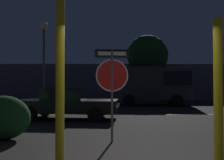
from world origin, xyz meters
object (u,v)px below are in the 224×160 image
Objects in this scene: hedge_bush_1 at (3,118)px; tree_0 at (147,56)px; yellow_pole_left at (60,81)px; passing_car_2 at (67,103)px; delivery_truck at (153,84)px; yellow_pole_right at (218,94)px; street_lamp at (44,46)px; stop_sign at (112,76)px.

hedge_bush_1 is 18.56m from tree_0.
passing_car_2 is (-1.03, 6.72, -0.85)m from yellow_pole_left.
passing_car_2 is 0.80× the size of delivery_truck.
tree_0 reaches higher than hedge_bush_1.
yellow_pole_right is 0.43× the size of street_lamp.
yellow_pole_left is 2.75m from yellow_pole_right.
yellow_pole_left is at bearing 13.83° from passing_car_2.
hedge_bush_1 is (-4.77, 2.43, -0.73)m from yellow_pole_right.
hedge_bush_1 is at bearing -23.22° from delivery_truck.
yellow_pole_right is at bearing 34.63° from passing_car_2.
passing_car_2 is 8.57m from street_lamp.
delivery_truck is at bearing 73.96° from yellow_pole_left.
yellow_pole_left is 14.67m from delivery_truck.
street_lamp is at bearing 105.93° from yellow_pole_left.
hedge_bush_1 is (-2.94, 0.25, -1.12)m from stop_sign.
delivery_truck is (1.32, 14.03, 0.27)m from yellow_pole_right.
street_lamp is (-4.87, 11.64, 2.63)m from stop_sign.
yellow_pole_left is 0.68× the size of passing_car_2.
delivery_truck reaches higher than passing_car_2.
stop_sign is 0.91× the size of yellow_pole_right.
passing_car_2 is 9.00m from delivery_truck.
yellow_pole_left is 0.49× the size of tree_0.
street_lamp is at bearing -152.57° from passing_car_2.
passing_car_2 is (1.01, 4.23, 0.10)m from hedge_bush_1.
hedge_bush_1 is at bearing 129.15° from yellow_pole_left.
street_lamp is 10.09m from tree_0.
hedge_bush_1 is at bearing -8.23° from passing_car_2.
hedge_bush_1 is 13.14m from delivery_truck.
stop_sign is 0.42× the size of delivery_truck.
stop_sign is 0.38× the size of tree_0.
hedge_bush_1 is at bearing -80.37° from street_lamp.
yellow_pole_right is 5.40m from hedge_bush_1.
street_lamp reaches higher than stop_sign.
hedge_bush_1 is 0.26× the size of delivery_truck.
yellow_pole_left is at bearing -11.59° from delivery_truck.
street_lamp is (-3.97, 13.89, 2.81)m from yellow_pole_left.
delivery_truck is 8.48m from street_lamp.
delivery_truck is at bearing 62.33° from hedge_bush_1.
stop_sign is at bearing -4.78° from hedge_bush_1.
yellow_pole_right is at bearing -0.90° from delivery_truck.
tree_0 is at bearing -179.61° from delivery_truck.
stop_sign is 0.53× the size of passing_car_2.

